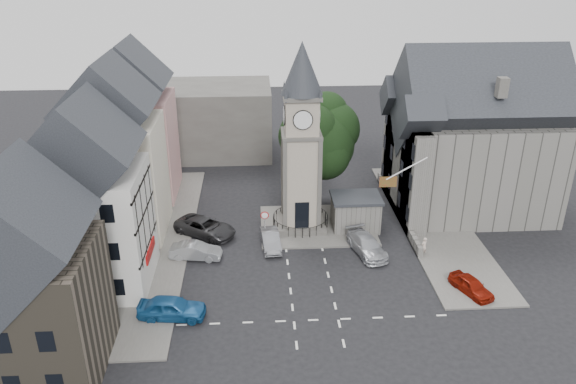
{
  "coord_description": "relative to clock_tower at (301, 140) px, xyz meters",
  "views": [
    {
      "loc": [
        -3.7,
        -36.21,
        23.45
      ],
      "look_at": [
        -1.28,
        5.0,
        4.77
      ],
      "focal_mm": 35.0,
      "sensor_mm": 36.0,
      "label": 1
    }
  ],
  "objects": [
    {
      "name": "car_island_east",
      "position": [
        5.03,
        -4.9,
        -7.4
      ],
      "size": [
        3.2,
        5.29,
        1.43
      ],
      "primitive_type": "imported",
      "rotation": [
        0.0,
        0.0,
        0.26
      ],
      "color": "#AEB0B6",
      "rests_on": "ground"
    },
    {
      "name": "east_boundary_wall",
      "position": [
        9.2,
        2.01,
        -7.67
      ],
      "size": [
        0.4,
        16.0,
        0.9
      ],
      "primitive_type": "cube",
      "color": "#65635D",
      "rests_on": "ground"
    },
    {
      "name": "terrace_cream",
      "position": [
        -15.5,
        0.01,
        -1.54
      ],
      "size": [
        8.1,
        7.6,
        12.8
      ],
      "color": "#F5EBCD",
      "rests_on": "ground"
    },
    {
      "name": "flagpole",
      "position": [
        8.0,
        -3.99,
        -1.12
      ],
      "size": [
        3.68,
        0.1,
        2.74
      ],
      "color": "white",
      "rests_on": "ground"
    },
    {
      "name": "pavement_east",
      "position": [
        12.0,
        0.01,
        -8.05
      ],
      "size": [
        6.0,
        26.0,
        0.14
      ],
      "primitive_type": "cube",
      "color": "#595651",
      "rests_on": "ground"
    },
    {
      "name": "building_sw_stone",
      "position": [
        -17.0,
        -16.99,
        -2.77
      ],
      "size": [
        8.6,
        7.6,
        10.4
      ],
      "color": "#474135",
      "rests_on": "ground"
    },
    {
      "name": "town_tree",
      "position": [
        2.0,
        5.01,
        -1.15
      ],
      "size": [
        7.2,
        7.2,
        10.8
      ],
      "color": "black",
      "rests_on": "ground"
    },
    {
      "name": "central_island",
      "position": [
        1.5,
        0.01,
        -8.04
      ],
      "size": [
        10.0,
        8.0,
        0.16
      ],
      "primitive_type": "cube",
      "color": "#595651",
      "rests_on": "ground"
    },
    {
      "name": "road_markings",
      "position": [
        0.0,
        -13.49,
        -8.12
      ],
      "size": [
        20.0,
        8.0,
        0.01
      ],
      "primitive_type": "cube",
      "color": "silver",
      "rests_on": "ground"
    },
    {
      "name": "car_island_silver",
      "position": [
        -2.76,
        -3.49,
        -7.45
      ],
      "size": [
        1.8,
        4.17,
        1.34
      ],
      "primitive_type": "imported",
      "rotation": [
        0.0,
        0.0,
        0.1
      ],
      "color": "gray",
      "rests_on": "ground"
    },
    {
      "name": "car_west_blue",
      "position": [
        -9.69,
        -12.62,
        -7.34
      ],
      "size": [
        4.75,
        2.29,
        1.56
      ],
      "primitive_type": "imported",
      "rotation": [
        0.0,
        0.0,
        1.47
      ],
      "color": "#19518A",
      "rests_on": "ground"
    },
    {
      "name": "car_west_grey",
      "position": [
        -8.33,
        -1.09,
        -7.36
      ],
      "size": [
        5.99,
        5.15,
        1.53
      ],
      "primitive_type": "imported",
      "rotation": [
        0.0,
        0.0,
        0.99
      ],
      "color": "#28282A",
      "rests_on": "ground"
    },
    {
      "name": "east_building",
      "position": [
        15.59,
        3.01,
        -1.86
      ],
      "size": [
        14.4,
        11.4,
        12.6
      ],
      "color": "#65635D",
      "rests_on": "ground"
    },
    {
      "name": "terrace_tudor",
      "position": [
        -15.5,
        -7.99,
        -1.93
      ],
      "size": [
        8.1,
        7.6,
        12.0
      ],
      "color": "silver",
      "rests_on": "ground"
    },
    {
      "name": "clock_tower",
      "position": [
        0.0,
        0.0,
        0.0
      ],
      "size": [
        4.86,
        4.86,
        16.25
      ],
      "color": "#4C4944",
      "rests_on": "ground"
    },
    {
      "name": "warning_sign_post",
      "position": [
        -3.2,
        -2.56,
        -6.09
      ],
      "size": [
        0.7,
        0.19,
        2.85
      ],
      "color": "black",
      "rests_on": "ground"
    },
    {
      "name": "stone_shelter",
      "position": [
        4.8,
        -0.49,
        -6.57
      ],
      "size": [
        4.3,
        3.3,
        3.08
      ],
      "color": "#65635D",
      "rests_on": "ground"
    },
    {
      "name": "pedestrian",
      "position": [
        9.6,
        -5.43,
        -7.34
      ],
      "size": [
        0.68,
        0.6,
        1.56
      ],
      "primitive_type": "imported",
      "rotation": [
        0.0,
        0.0,
        3.65
      ],
      "color": "beige",
      "rests_on": "ground"
    },
    {
      "name": "ground",
      "position": [
        0.0,
        -7.99,
        -8.12
      ],
      "size": [
        120.0,
        120.0,
        0.0
      ],
      "primitive_type": "plane",
      "color": "black",
      "rests_on": "ground"
    },
    {
      "name": "pavement_west",
      "position": [
        -12.5,
        -1.99,
        -8.05
      ],
      "size": [
        6.0,
        30.0,
        0.14
      ],
      "primitive_type": "cube",
      "color": "#595651",
      "rests_on": "ground"
    },
    {
      "name": "terrace_pink",
      "position": [
        -15.5,
        8.01,
        -1.54
      ],
      "size": [
        8.1,
        7.6,
        12.8
      ],
      "color": "#DEA098",
      "rests_on": "ground"
    },
    {
      "name": "car_west_silver",
      "position": [
        -8.8,
        -4.96,
        -7.44
      ],
      "size": [
        4.27,
        1.98,
        1.35
      ],
      "primitive_type": "imported",
      "rotation": [
        0.0,
        0.0,
        1.43
      ],
      "color": "#95989C",
      "rests_on": "ground"
    },
    {
      "name": "backdrop_west",
      "position": [
        -12.0,
        20.01,
        -4.12
      ],
      "size": [
        20.0,
        10.0,
        8.0
      ],
      "primitive_type": "cube",
      "color": "#4C4944",
      "rests_on": "ground"
    },
    {
      "name": "car_east_red",
      "position": [
        11.5,
        -10.99,
        -7.5
      ],
      "size": [
        2.83,
        3.94,
        1.25
      ],
      "primitive_type": "imported",
      "rotation": [
        0.0,
        0.0,
        0.42
      ],
      "color": "maroon",
      "rests_on": "ground"
    }
  ]
}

